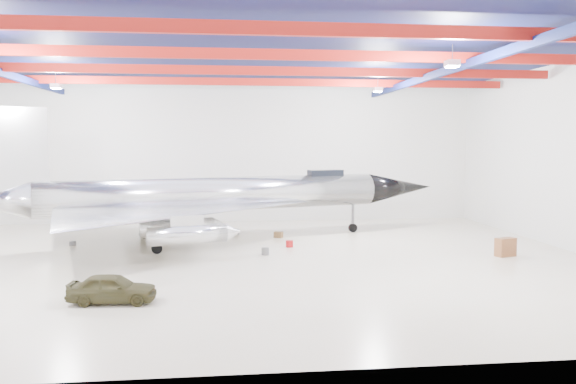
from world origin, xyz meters
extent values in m
plane|color=beige|center=(0.00, 0.00, 0.00)|extent=(40.00, 40.00, 0.00)
plane|color=silver|center=(0.00, 15.00, 5.50)|extent=(40.00, 0.00, 40.00)
plane|color=#0A0F38|center=(0.00, 0.00, 11.00)|extent=(40.00, 40.00, 0.00)
cube|color=maroon|center=(0.00, -9.00, 10.40)|extent=(39.50, 0.25, 0.50)
cube|color=maroon|center=(0.00, -3.00, 10.40)|extent=(39.50, 0.25, 0.50)
cube|color=maroon|center=(0.00, 3.00, 10.40)|extent=(39.50, 0.25, 0.50)
cube|color=maroon|center=(0.00, 9.00, 10.40)|extent=(39.50, 0.25, 0.50)
cube|color=#0C164C|center=(12.00, 0.00, 10.10)|extent=(0.25, 29.50, 0.40)
cube|color=silver|center=(10.00, -6.00, 9.70)|extent=(0.55, 0.55, 0.25)
cube|color=silver|center=(-10.00, 6.00, 9.70)|extent=(0.55, 0.55, 0.25)
cube|color=silver|center=(10.00, 6.00, 9.70)|extent=(0.55, 0.55, 0.25)
cylinder|color=silver|center=(-0.30, 5.98, 3.02)|extent=(21.36, 7.90, 2.16)
cone|color=black|center=(12.68, 9.62, 3.02)|extent=(5.78, 3.53, 2.16)
cone|color=silver|center=(-12.25, 2.63, 3.02)|extent=(3.70, 2.95, 2.16)
cube|color=silver|center=(-11.21, 2.92, 5.83)|extent=(2.94, 0.94, 4.85)
cube|color=black|center=(6.97, 8.01, 4.15)|extent=(2.52, 1.47, 0.54)
cylinder|color=silver|center=(-1.82, -0.61, 1.51)|extent=(4.21, 2.04, 0.97)
cylinder|color=silver|center=(-2.55, 1.99, 1.51)|extent=(4.21, 2.04, 0.97)
cylinder|color=silver|center=(-4.29, 8.22, 1.51)|extent=(4.21, 2.04, 0.97)
cylinder|color=silver|center=(-5.02, 10.82, 1.51)|extent=(4.21, 2.04, 0.97)
cylinder|color=#59595B|center=(9.05, 8.60, 0.97)|extent=(0.19, 0.19, 1.94)
cylinder|color=black|center=(9.05, 8.60, 0.30)|extent=(0.65, 0.39, 0.60)
cylinder|color=#59595B|center=(-3.73, 2.22, 0.97)|extent=(0.19, 0.19, 1.94)
cylinder|color=black|center=(-3.73, 2.22, 0.30)|extent=(0.65, 0.39, 0.60)
cylinder|color=#59595B|center=(-5.19, 7.41, 0.97)|extent=(0.19, 0.19, 1.94)
cylinder|color=black|center=(-5.19, 7.41, 0.30)|extent=(0.65, 0.39, 0.60)
imported|color=#3D391E|center=(-4.26, -7.56, 0.58)|extent=(3.49, 1.60, 1.16)
cube|color=brown|center=(15.54, -0.64, 0.51)|extent=(1.23, 0.87, 1.02)
cube|color=#A11012|center=(-3.73, 8.94, 0.14)|extent=(0.46, 0.41, 0.27)
cylinder|color=#59595B|center=(2.36, 1.24, 0.19)|extent=(0.44, 0.44, 0.39)
cube|color=olive|center=(3.63, 6.88, 0.19)|extent=(0.67, 0.61, 0.38)
cube|color=#59595B|center=(-9.16, 5.40, 0.13)|extent=(0.44, 0.38, 0.27)
cylinder|color=#A11012|center=(3.97, 3.41, 0.20)|extent=(0.59, 0.59, 0.40)
cube|color=olive|center=(-3.71, 6.34, 0.17)|extent=(0.58, 0.51, 0.34)
cylinder|color=#59595B|center=(0.88, 8.51, 0.17)|extent=(0.51, 0.51, 0.35)
camera|label=1|loc=(0.22, -29.74, 6.25)|focal=35.00mm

